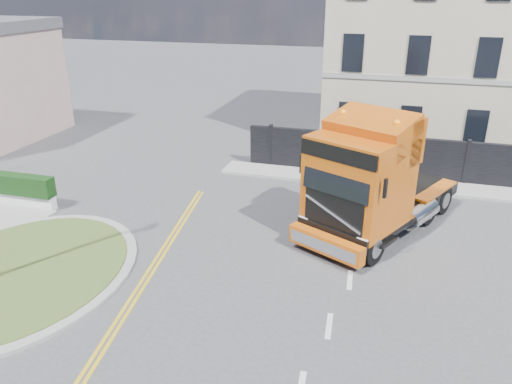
% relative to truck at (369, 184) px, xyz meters
% --- Properties ---
extents(ground, '(120.00, 120.00, 0.00)m').
position_rel_truck_xyz_m(ground, '(-3.14, -2.76, -1.98)').
color(ground, '#424244').
rests_on(ground, ground).
extents(traffic_island, '(6.80, 6.80, 0.17)m').
position_rel_truck_xyz_m(traffic_island, '(-10.14, -5.76, -1.90)').
color(traffic_island, gray).
rests_on(traffic_island, ground).
extents(hoarding_fence, '(18.80, 0.25, 2.00)m').
position_rel_truck_xyz_m(hoarding_fence, '(3.41, 6.24, -0.98)').
color(hoarding_fence, black).
rests_on(hoarding_fence, ground).
extents(georgian_building, '(12.30, 10.30, 12.80)m').
position_rel_truck_xyz_m(georgian_building, '(2.86, 13.74, 3.80)').
color(georgian_building, beige).
rests_on(georgian_building, ground).
extents(pavement_far, '(20.00, 1.60, 0.12)m').
position_rel_truck_xyz_m(pavement_far, '(2.86, 5.34, -1.92)').
color(pavement_far, gray).
rests_on(pavement_far, ground).
extents(truck, '(5.75, 7.80, 4.41)m').
position_rel_truck_xyz_m(truck, '(0.00, 0.00, 0.00)').
color(truck, black).
rests_on(truck, ground).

